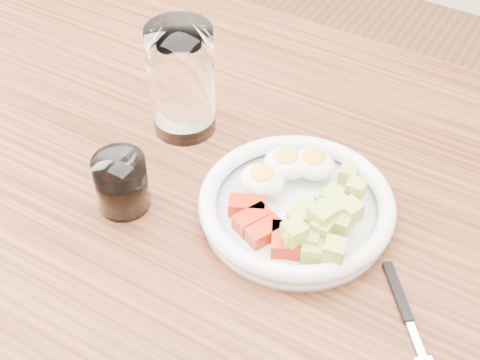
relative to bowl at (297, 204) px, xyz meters
name	(u,v)px	position (x,y,z in m)	size (l,w,h in m)	color
dining_table	(242,252)	(-0.07, -0.02, -0.12)	(1.50, 0.90, 0.77)	brown
bowl	(297,204)	(0.00, 0.00, 0.00)	(0.25, 0.25, 0.07)	white
fork	(404,309)	(0.17, -0.07, -0.02)	(0.12, 0.14, 0.01)	black
water_glass	(182,81)	(-0.22, 0.08, 0.06)	(0.09, 0.09, 0.16)	white
coffee_glass	(122,183)	(-0.20, -0.09, 0.02)	(0.07, 0.07, 0.08)	white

